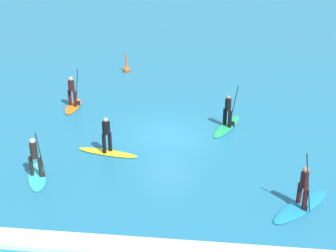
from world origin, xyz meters
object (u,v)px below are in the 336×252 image
Objects in this scene: surfer_on_blue_board at (302,199)px; surfer_on_yellow_board at (107,144)px; surfer_on_green_board at (227,119)px; surfer_on_teal_board at (36,167)px; marker_buoy at (127,69)px; surfer_on_orange_board at (73,99)px.

surfer_on_yellow_board is at bearing -71.27° from surfer_on_blue_board.
surfer_on_green_board reaches higher than surfer_on_yellow_board.
surfer_on_teal_board is (-2.43, -2.42, -0.02)m from surfer_on_yellow_board.
surfer_on_teal_board is at bearing 56.31° from surfer_on_yellow_board.
surfer_on_teal_board reaches higher than marker_buoy.
marker_buoy is (-9.69, 16.01, -0.19)m from surfer_on_blue_board.
surfer_on_blue_board is at bearing -137.80° from surfer_on_green_board.
surfer_on_teal_board reaches higher than surfer_on_yellow_board.
surfer_on_green_board is 2.29× the size of marker_buoy.
surfer_on_green_board reaches higher than surfer_on_teal_board.
surfer_on_orange_board is 0.78× the size of surfer_on_green_board.
surfer_on_orange_board is at bearing 99.54° from surfer_on_green_board.
surfer_on_blue_board is 18.72m from marker_buoy.
surfer_on_orange_board is 6.38m from surfer_on_yellow_board.
surfer_on_teal_board is at bearing -53.87° from surfer_on_blue_board.
surfer_on_blue_board is at bearing 168.20° from surfer_on_yellow_board.
surfer_on_green_board is (8.77, -1.87, -0.08)m from surfer_on_orange_board.
surfer_on_blue_board is at bearing -58.81° from marker_buoy.
surfer_on_green_board is 1.25× the size of surfer_on_teal_board.
surfer_on_green_board is at bearing -135.27° from surfer_on_yellow_board.
surfer_on_orange_board is at bearing -47.48° from surfer_on_yellow_board.
surfer_on_green_board is at bearing 105.63° from surfer_on_teal_board.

